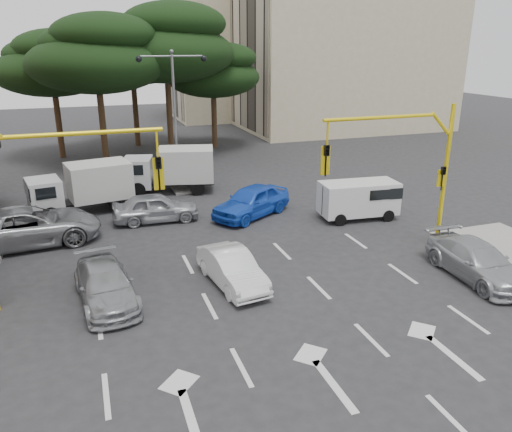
{
  "coord_description": "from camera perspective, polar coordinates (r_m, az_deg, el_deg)",
  "views": [
    {
      "loc": [
        -5.34,
        -14.34,
        8.22
      ],
      "look_at": [
        0.94,
        3.75,
        1.6
      ],
      "focal_mm": 35.0,
      "sensor_mm": 36.0,
      "label": 1
    }
  ],
  "objects": [
    {
      "name": "signal_mast_left",
      "position": [
        16.96,
        -23.43,
        2.66
      ],
      "size": [
        5.79,
        0.37,
        6.0
      ],
      "color": "yellow",
      "rests_on": "ground"
    },
    {
      "name": "street_lamp_center",
      "position": [
        30.93,
        -9.38,
        13.65
      ],
      "size": [
        4.16,
        0.36,
        7.77
      ],
      "color": "slate",
      "rests_on": "median_strip"
    },
    {
      "name": "van_white",
      "position": [
        25.08,
        11.61,
        1.81
      ],
      "size": [
        3.91,
        2.04,
        1.89
      ],
      "primitive_type": null,
      "rotation": [
        0.0,
        0.0,
        -1.66
      ],
      "color": "silver",
      "rests_on": "ground"
    },
    {
      "name": "car_silver_cross_b",
      "position": [
        24.69,
        -11.38,
        0.96
      ],
      "size": [
        4.19,
        1.84,
        1.4
      ],
      "primitive_type": "imported",
      "rotation": [
        0.0,
        0.0,
        1.53
      ],
      "color": "#A9ABB1",
      "rests_on": "ground"
    },
    {
      "name": "car_silver_wagon",
      "position": [
        17.51,
        -16.84,
        -7.54
      ],
      "size": [
        2.18,
        4.42,
        1.24
      ],
      "primitive_type": "imported",
      "rotation": [
        0.0,
        0.0,
        0.11
      ],
      "color": "#92959A",
      "rests_on": "ground"
    },
    {
      "name": "ground",
      "position": [
        17.37,
        1.15,
        -9.18
      ],
      "size": [
        120.0,
        120.0,
        0.0
      ],
      "primitive_type": "plane",
      "color": "#28282B",
      "rests_on": "ground"
    },
    {
      "name": "pine_center",
      "position": [
        38.82,
        -10.21,
        18.91
      ],
      "size": [
        9.98,
        9.98,
        11.16
      ],
      "color": "#382616",
      "rests_on": "ground"
    },
    {
      "name": "car_silver_cross_a",
      "position": [
        23.47,
        -24.59,
        -1.08
      ],
      "size": [
        6.22,
        3.4,
        1.65
      ],
      "primitive_type": "imported",
      "rotation": [
        0.0,
        0.0,
        1.68
      ],
      "color": "gray",
      "rests_on": "ground"
    },
    {
      "name": "pine_left_far",
      "position": [
        40.34,
        -22.3,
        15.87
      ],
      "size": [
        8.32,
        8.32,
        9.3
      ],
      "color": "#382616",
      "rests_on": "ground"
    },
    {
      "name": "apartment_beige_near",
      "position": [
        52.8,
        10.11,
        20.03
      ],
      "size": [
        20.2,
        12.15,
        18.7
      ],
      "color": "#C4BB93",
      "rests_on": "ground"
    },
    {
      "name": "box_truck_a",
      "position": [
        26.89,
        -19.3,
        2.95
      ],
      "size": [
        5.38,
        3.06,
        2.49
      ],
      "primitive_type": null,
      "rotation": [
        0.0,
        0.0,
        1.76
      ],
      "color": "silver",
      "rests_on": "ground"
    },
    {
      "name": "signal_mast_right",
      "position": [
        20.8,
        17.21,
        6.19
      ],
      "size": [
        5.79,
        0.37,
        6.0
      ],
      "color": "yellow",
      "rests_on": "ground"
    },
    {
      "name": "pine_left_near",
      "position": [
        36.32,
        -17.75,
        17.25
      ],
      "size": [
        9.15,
        9.15,
        10.23
      ],
      "color": "#382616",
      "rests_on": "ground"
    },
    {
      "name": "car_blue_compact",
      "position": [
        24.93,
        -0.53,
        1.71
      ],
      "size": [
        4.84,
        3.97,
        1.55
      ],
      "primitive_type": "imported",
      "rotation": [
        0.0,
        0.0,
        -1.01
      ],
      "color": "blue",
      "rests_on": "ground"
    },
    {
      "name": "pine_back",
      "position": [
        43.52,
        -14.01,
        17.73
      ],
      "size": [
        9.15,
        9.15,
        10.23
      ],
      "color": "#382616",
      "rests_on": "ground"
    },
    {
      "name": "car_white_hatch",
      "position": [
        17.93,
        -2.75,
        -6.0
      ],
      "size": [
        1.83,
        3.96,
        1.26
      ],
      "primitive_type": "imported",
      "rotation": [
        0.0,
        0.0,
        0.13
      ],
      "color": "white",
      "rests_on": "ground"
    },
    {
      "name": "car_silver_parked",
      "position": [
        20.14,
        23.94,
        -4.72
      ],
      "size": [
        2.06,
        4.62,
        1.32
      ],
      "primitive_type": "imported",
      "rotation": [
        0.0,
        0.0,
        -0.05
      ],
      "color": "#A3A7AB",
      "rests_on": "ground"
    },
    {
      "name": "median_strip",
      "position": [
        31.86,
        -8.87,
        4.03
      ],
      "size": [
        1.4,
        6.0,
        0.15
      ],
      "primitive_type": "cube",
      "color": "gray",
      "rests_on": "ground"
    },
    {
      "name": "pine_right",
      "position": [
        41.66,
        -4.86,
        16.26
      ],
      "size": [
        7.49,
        7.49,
        8.37
      ],
      "color": "#382616",
      "rests_on": "ground"
    },
    {
      "name": "box_truck_b",
      "position": [
        29.5,
        -9.79,
        5.19
      ],
      "size": [
        5.57,
        3.36,
        2.56
      ],
      "primitive_type": null,
      "rotation": [
        0.0,
        0.0,
        1.33
      ],
      "color": "silver",
      "rests_on": "ground"
    },
    {
      "name": "apartment_beige_far",
      "position": [
        61.14,
        -1.83,
        19.19
      ],
      "size": [
        16.2,
        12.15,
        16.7
      ],
      "color": "#C4BB93",
      "rests_on": "ground"
    }
  ]
}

